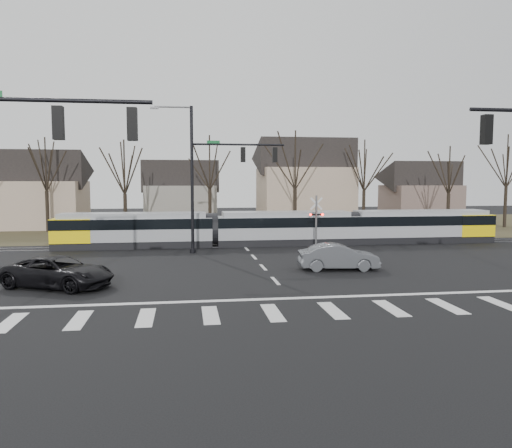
{
  "coord_description": "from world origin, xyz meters",
  "views": [
    {
      "loc": [
        -4.5,
        -22.61,
        5.11
      ],
      "look_at": [
        0.0,
        9.0,
        2.3
      ],
      "focal_mm": 35.0,
      "sensor_mm": 36.0,
      "label": 1
    }
  ],
  "objects": [
    {
      "name": "rail_pair",
      "position": [
        0.0,
        15.8,
        0.03
      ],
      "size": [
        90.0,
        1.52,
        0.06
      ],
      "color": "#59595E",
      "rests_on": "ground"
    },
    {
      "name": "ground",
      "position": [
        0.0,
        0.0,
        0.0
      ],
      "size": [
        140.0,
        140.0,
        0.0
      ],
      "primitive_type": "plane",
      "color": "black"
    },
    {
      "name": "house_d",
      "position": [
        24.0,
        35.0,
        3.97
      ],
      "size": [
        8.64,
        7.56,
        7.65
      ],
      "color": "brown",
      "rests_on": "ground"
    },
    {
      "name": "house_c",
      "position": [
        9.0,
        33.0,
        5.23
      ],
      "size": [
        10.8,
        8.64,
        10.1
      ],
      "color": "tan",
      "rests_on": "ground"
    },
    {
      "name": "house_b",
      "position": [
        -5.0,
        36.0,
        3.97
      ],
      "size": [
        8.64,
        7.56,
        7.65
      ],
      "color": "slate",
      "rests_on": "ground"
    },
    {
      "name": "house_a",
      "position": [
        -20.0,
        34.0,
        4.46
      ],
      "size": [
        9.72,
        8.64,
        8.6
      ],
      "color": "tan",
      "rests_on": "ground"
    },
    {
      "name": "rail_crossing_signal",
      "position": [
        5.0,
        12.79,
        1.89
      ],
      "size": [
        1.08,
        0.36,
        4.0
      ],
      "color": "#59595B",
      "rests_on": "ground"
    },
    {
      "name": "lane_dashes",
      "position": [
        0.0,
        16.0,
        0.01
      ],
      "size": [
        0.18,
        30.0,
        0.01
      ],
      "color": "silver",
      "rests_on": "ground"
    },
    {
      "name": "tree_row",
      "position": [
        2.0,
        26.0,
        5.0
      ],
      "size": [
        59.2,
        7.2,
        10.0
      ],
      "color": "black",
      "rests_on": "ground"
    },
    {
      "name": "grass_verge",
      "position": [
        0.0,
        32.0,
        0.01
      ],
      "size": [
        140.0,
        28.0,
        0.01
      ],
      "primitive_type": "cube",
      "color": "#38331E",
      "rests_on": "ground"
    },
    {
      "name": "signal_pole_far",
      "position": [
        -2.41,
        12.5,
        5.7
      ],
      "size": [
        9.28,
        0.44,
        10.2
      ],
      "color": "black",
      "rests_on": "ground"
    },
    {
      "name": "stop_line",
      "position": [
        0.0,
        -1.8,
        0.01
      ],
      "size": [
        28.0,
        0.35,
        0.01
      ],
      "primitive_type": "cube",
      "color": "silver",
      "rests_on": "ground"
    },
    {
      "name": "sedan",
      "position": [
        4.13,
        4.62,
        0.75
      ],
      "size": [
        2.45,
        4.83,
        1.49
      ],
      "primitive_type": "imported",
      "rotation": [
        0.0,
        0.0,
        1.47
      ],
      "color": "#4C4E53",
      "rests_on": "ground"
    },
    {
      "name": "crosswalk",
      "position": [
        0.0,
        -4.0,
        0.01
      ],
      "size": [
        27.0,
        2.6,
        0.01
      ],
      "color": "silver",
      "rests_on": "ground"
    },
    {
      "name": "suv",
      "position": [
        -10.53,
        1.97,
        0.74
      ],
      "size": [
        6.53,
        7.22,
        1.48
      ],
      "primitive_type": "imported",
      "rotation": [
        0.0,
        0.0,
        1.14
      ],
      "color": "black",
      "rests_on": "ground"
    },
    {
      "name": "tram",
      "position": [
        3.22,
        16.0,
        1.44
      ],
      "size": [
        34.84,
        2.59,
        2.64
      ],
      "color": "gray",
      "rests_on": "ground"
    }
  ]
}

